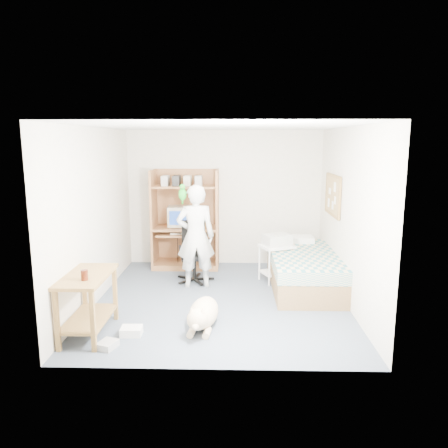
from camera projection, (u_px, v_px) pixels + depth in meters
The scene contains 21 objects.
floor at pixel (221, 300), 6.44m from camera, with size 4.00×4.00×0.00m, color #485562.
wall_back at pixel (224, 198), 8.17m from camera, with size 3.60×0.02×2.50m, color silver.
wall_right at pixel (348, 217), 6.16m from camera, with size 0.02×4.00×2.50m, color silver.
wall_left at pixel (95, 216), 6.25m from camera, with size 0.02×4.00×2.50m, color silver.
ceiling at pixel (221, 127), 5.97m from camera, with size 3.60×4.00×0.02m, color white.
computer_hutch at pixel (186, 223), 8.01m from camera, with size 1.20×0.63×1.80m.
bed at pixel (303, 270), 6.95m from camera, with size 1.02×2.02×0.66m.
side_desk at pixel (88, 295), 5.21m from camera, with size 0.50×1.00×0.75m.
corkboard at pixel (333, 195), 7.00m from camera, with size 0.04×0.94×0.66m.
office_chair at pixel (194, 260), 7.27m from camera, with size 0.56×0.56×0.99m.
person at pixel (196, 236), 6.89m from camera, with size 0.60×0.39×1.65m, color white.
parrot at pixel (182, 193), 6.78m from camera, with size 0.12×0.21×0.33m.
dog at pixel (203, 314), 5.46m from camera, with size 0.43×1.11×0.42m.
printer_cart at pixel (277, 257), 7.23m from camera, with size 0.64×0.59×0.62m.
printer at pixel (277, 240), 7.17m from camera, with size 0.42×0.32×0.18m, color #B5B5B0.
crt_monitor at pixel (179, 216), 8.00m from camera, with size 0.41×0.43×0.36m.
keyboard at pixel (183, 233), 7.88m from camera, with size 0.45×0.16×0.03m, color beige.
pencil_cup at pixel (203, 224), 7.91m from camera, with size 0.08×0.08×0.12m, color gold.
drink_glass at pixel (84, 275), 4.95m from camera, with size 0.08×0.08×0.12m, color #41170A.
floor_box_a at pixel (131, 331), 5.26m from camera, with size 0.25×0.20×0.10m, color white.
floor_box_b at pixel (107, 345), 4.93m from camera, with size 0.18×0.22×0.08m, color #ABAAA6.
Camera 1 is at (0.21, -6.11, 2.30)m, focal length 35.00 mm.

